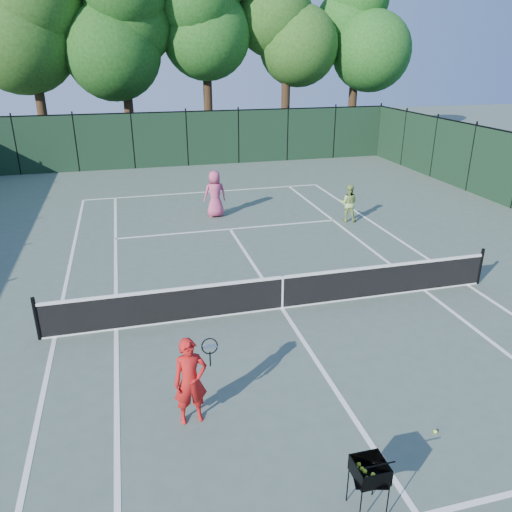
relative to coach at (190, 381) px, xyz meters
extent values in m
plane|color=#4A5A4E|center=(2.80, 3.57, -0.82)|extent=(90.00, 90.00, 0.00)
cube|color=white|center=(-2.68, 3.57, -0.82)|extent=(0.10, 23.77, 0.01)
cube|color=white|center=(8.29, 3.57, -0.82)|extent=(0.10, 23.77, 0.01)
cube|color=white|center=(-1.31, 3.57, -0.82)|extent=(0.10, 23.77, 0.01)
cube|color=white|center=(6.92, 3.57, -0.82)|extent=(0.10, 23.77, 0.01)
cube|color=white|center=(2.80, 15.45, -0.82)|extent=(10.97, 0.10, 0.01)
cube|color=white|center=(2.80, 9.97, -0.82)|extent=(8.23, 0.10, 0.01)
cube|color=white|center=(2.80, 3.57, -0.82)|extent=(0.10, 12.80, 0.01)
cube|color=black|center=(2.80, 3.57, -0.37)|extent=(11.60, 0.03, 0.85)
cube|color=white|center=(2.80, 3.57, 0.05)|extent=(11.60, 0.05, 0.07)
cube|color=white|center=(2.80, 3.57, -0.80)|extent=(11.60, 0.05, 0.04)
cube|color=white|center=(2.80, 3.57, -0.37)|extent=(0.05, 0.04, 0.91)
cylinder|color=black|center=(-3.00, 3.57, -0.29)|extent=(0.09, 0.09, 1.06)
cylinder|color=black|center=(8.60, 3.57, -0.29)|extent=(0.09, 0.09, 1.06)
cube|color=black|center=(2.80, 21.57, 0.68)|extent=(24.00, 0.05, 3.00)
cylinder|color=black|center=(-5.20, 25.57, 1.58)|extent=(0.56, 0.56, 4.80)
ellipsoid|color=#1D4614|center=(-5.20, 25.57, 7.89)|extent=(6.80, 6.80, 10.54)
cylinder|color=black|center=(-0.20, 25.37, 1.33)|extent=(0.56, 0.56, 4.30)
ellipsoid|color=#133F12|center=(-0.20, 25.37, 6.93)|extent=(6.00, 6.00, 9.30)
cylinder|color=black|center=(4.80, 25.87, 1.68)|extent=(0.56, 0.56, 5.00)
cylinder|color=black|center=(9.80, 25.17, 1.48)|extent=(0.56, 0.56, 4.60)
ellipsoid|color=#1E4915|center=(9.80, 25.17, 7.34)|extent=(6.20, 6.20, 9.61)
cylinder|color=black|center=(14.80, 25.67, 1.38)|extent=(0.56, 0.56, 4.40)
ellipsoid|color=#164C15|center=(14.80, 25.67, 6.91)|extent=(5.80, 5.80, 8.99)
imported|color=red|center=(0.00, 0.00, 0.00)|extent=(0.63, 0.44, 1.64)
cylinder|color=black|center=(0.42, 0.38, 0.13)|extent=(0.03, 0.03, 0.30)
torus|color=black|center=(0.42, 0.38, 0.40)|extent=(0.30, 0.10, 0.30)
imported|color=#C4456C|center=(2.57, 11.65, 0.10)|extent=(0.95, 0.67, 1.84)
imported|color=#99BB5D|center=(7.40, 9.74, -0.09)|extent=(0.88, 0.80, 1.45)
cylinder|color=black|center=(1.93, -2.73, -0.52)|extent=(0.02, 0.02, 0.61)
cylinder|color=black|center=(2.34, -2.73, -0.52)|extent=(0.02, 0.02, 0.61)
cylinder|color=black|center=(1.93, -2.32, -0.52)|extent=(0.02, 0.02, 0.61)
cylinder|color=black|center=(2.34, -2.32, -0.52)|extent=(0.02, 0.02, 0.61)
cube|color=black|center=(2.13, -2.52, -0.08)|extent=(0.56, 0.56, 0.26)
sphere|color=#C7EB30|center=(2.13, -2.52, -0.16)|extent=(0.07, 0.07, 0.07)
sphere|color=#C7EB30|center=(2.13, -2.52, -0.16)|extent=(0.07, 0.07, 0.07)
sphere|color=#C7EB30|center=(2.13, -2.52, -0.16)|extent=(0.07, 0.07, 0.07)
sphere|color=#C7EB30|center=(2.13, -2.52, -0.16)|extent=(0.07, 0.07, 0.07)
sphere|color=#C7EB30|center=(2.13, -2.52, -0.16)|extent=(0.07, 0.07, 0.07)
sphere|color=#C7EB30|center=(2.13, -2.52, -0.16)|extent=(0.07, 0.07, 0.07)
sphere|color=#C7EB30|center=(2.13, -2.52, -0.16)|extent=(0.07, 0.07, 0.07)
sphere|color=#C7EB30|center=(2.13, -2.52, -0.16)|extent=(0.07, 0.07, 0.07)
sphere|color=#C7EB30|center=(2.13, -2.52, -0.16)|extent=(0.07, 0.07, 0.07)
sphere|color=#C7EB30|center=(2.13, -2.52, -0.16)|extent=(0.07, 0.07, 0.07)
sphere|color=#C7EB30|center=(2.13, -2.52, -0.16)|extent=(0.07, 0.07, 0.07)
sphere|color=#C7EB30|center=(2.13, -2.52, -0.16)|extent=(0.07, 0.07, 0.07)
sphere|color=#C8EE30|center=(3.99, -1.42, -0.79)|extent=(0.07, 0.07, 0.07)
camera|label=1|loc=(-0.73, -7.19, 5.26)|focal=35.00mm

